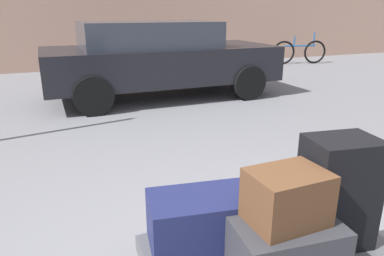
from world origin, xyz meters
The scene contains 8 objects.
suitcase_charcoal_rear_left centered at (-0.02, -0.10, 0.47)m, with size 0.54×0.40×0.26m, color #2D2D33.
duffel_bag_navy_front_right centered at (-0.30, 0.22, 0.49)m, with size 0.66×0.34×0.29m, color #191E47.
suitcase_black_stacked_top centered at (0.37, -0.03, 0.65)m, with size 0.37×0.28×0.62m, color black.
duffel_bag_brown_topmost_pile centered at (-0.02, -0.10, 0.73)m, with size 0.37×0.28×0.27m, color #51331E.
parked_car centered at (0.94, 5.22, 0.76)m, with size 4.31×1.94×1.42m.
bicycle_leaning centered at (6.39, 7.97, 0.37)m, with size 1.73×0.47×0.96m.
bollard_kerb_near centered at (2.11, 6.47, 0.37)m, with size 0.26×0.26×0.75m, color #72665B.
bollard_kerb_mid centered at (3.45, 6.47, 0.37)m, with size 0.26×0.26×0.75m, color #72665B.
Camera 1 is at (-1.04, -1.36, 1.60)m, focal length 33.41 mm.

